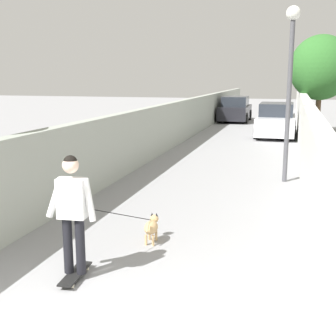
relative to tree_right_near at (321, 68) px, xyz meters
name	(u,v)px	position (x,y,z in m)	size (l,w,h in m)	color
ground_plane	(235,148)	(-5.00, 3.24, -3.15)	(80.00, 80.00, 0.00)	gray
wall_left	(159,130)	(-7.00, 5.76, -2.27)	(48.00, 0.30, 1.76)	#999E93
fence_right	(305,131)	(-7.00, 0.73, -2.15)	(48.00, 0.30, 1.99)	silver
tree_right_near	(321,68)	(0.00, 0.00, 0.00)	(2.85, 2.85, 4.66)	brown
lamp_post	(291,65)	(-10.31, 1.28, -0.10)	(0.36, 0.36, 4.48)	#4C4C51
skateboard	(75,274)	(-17.09, 3.96, -3.08)	(0.81, 0.27, 0.08)	black
person_skateboarder	(72,206)	(-17.09, 3.96, -2.09)	(0.25, 0.71, 1.66)	black
dog	(151,227)	(-15.49, 3.36, -2.87)	(1.91, 0.74, 1.06)	tan
car_near	(276,121)	(-0.84, 1.88, -2.43)	(4.31, 1.80, 1.54)	silver
car_far	(235,110)	(5.64, 4.61, -2.43)	(3.87, 1.80, 1.54)	black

